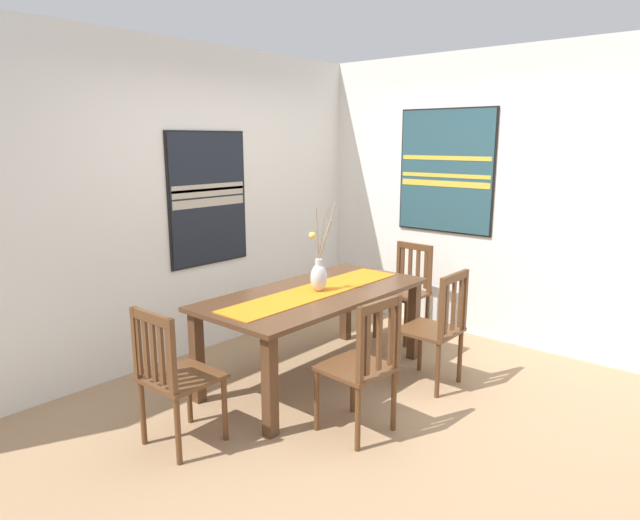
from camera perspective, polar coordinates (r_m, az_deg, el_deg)
ground_plane at (r=4.30m, az=5.56°, el=-14.15°), size 6.40×6.40×0.03m
wall_back at (r=5.18m, az=-11.26°, el=5.96°), size 6.40×0.12×2.70m
wall_side at (r=5.52m, az=17.14°, el=6.03°), size 0.12×6.40×2.70m
dining_table at (r=4.42m, az=-0.50°, el=-4.46°), size 1.91×0.92×0.72m
table_runner at (r=4.39m, az=-0.50°, el=-3.19°), size 1.75×0.36×0.01m
centerpiece_vase at (r=4.36m, az=-0.14°, el=-1.49°), size 0.24×0.16×0.71m
chair_0 at (r=5.47m, az=8.72°, el=-2.96°), size 0.44×0.44×0.91m
chair_1 at (r=4.42m, az=11.77°, el=-6.76°), size 0.42×0.42×0.92m
chair_2 at (r=3.61m, az=-14.73°, el=-11.23°), size 0.43×0.43×0.91m
chair_3 at (r=3.65m, az=4.34°, el=-10.61°), size 0.45×0.45×0.93m
painting_on_back_wall at (r=5.09m, az=-11.37°, el=6.16°), size 0.84×0.05×1.18m
painting_on_side_wall at (r=5.64m, az=12.71°, el=8.83°), size 0.05×1.01×1.20m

